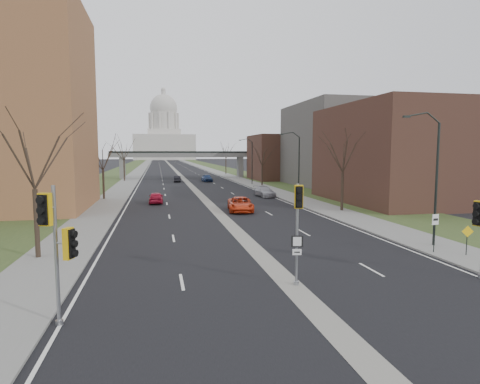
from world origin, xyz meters
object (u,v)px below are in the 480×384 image
object	(u,v)px
car_right_near	(240,204)
car_left_far	(177,179)
speed_limit_sign	(435,226)
signal_pole_left	(57,236)
signal_pole_median	(298,216)
warning_sign	(467,236)
car_right_far	(207,178)
car_right_mid	(265,192)
car_left_near	(156,198)

from	to	relation	value
car_right_near	car_left_far	bearing A→B (deg)	103.04
speed_limit_sign	car_left_far	bearing A→B (deg)	91.11
signal_pole_left	signal_pole_median	world-z (taller)	signal_pole_left
warning_sign	car_right_far	bearing A→B (deg)	109.92
car_left_far	car_right_far	xyz separation A→B (m)	(6.20, -0.42, 0.15)
speed_limit_sign	car_left_far	size ratio (longest dim) A/B	0.60
warning_sign	car_right_far	world-z (taller)	warning_sign
car_right_far	car_right_mid	bearing A→B (deg)	-84.99
warning_sign	car_right_near	bearing A→B (deg)	127.40
signal_pole_median	car_left_far	distance (m)	67.49
car_right_mid	car_right_far	distance (m)	30.41
car_left_far	warning_sign	bearing A→B (deg)	103.50
car_right_near	speed_limit_sign	bearing A→B (deg)	-60.85
signal_pole_left	car_right_far	size ratio (longest dim) A/B	1.10
car_left_near	speed_limit_sign	bearing A→B (deg)	121.80
car_left_far	car_right_far	distance (m)	6.21
signal_pole_left	speed_limit_sign	distance (m)	21.14
signal_pole_left	car_right_far	world-z (taller)	signal_pole_left
signal_pole_median	car_right_mid	size ratio (longest dim) A/B	0.98
car_left_near	car_right_far	world-z (taller)	car_right_far
car_left_near	car_left_far	xyz separation A→B (m)	(4.27, 34.90, -0.07)
car_left_near	car_right_mid	world-z (taller)	car_left_near
warning_sign	signal_pole_median	bearing A→B (deg)	-152.45
warning_sign	speed_limit_sign	bearing A→B (deg)	158.10
signal_pole_left	warning_sign	distance (m)	22.28
signal_pole_median	car_right_near	world-z (taller)	signal_pole_median
warning_sign	car_left_far	size ratio (longest dim) A/B	0.45
car_left_far	car_right_far	size ratio (longest dim) A/B	0.84
car_right_mid	car_right_far	size ratio (longest dim) A/B	1.05
signal_pole_median	car_right_far	xyz separation A→B (m)	(3.98, 66.99, -2.56)
signal_pole_median	warning_sign	bearing A→B (deg)	27.34
car_left_far	car_right_mid	xyz separation A→B (m)	(10.65, -30.50, 0.06)
signal_pole_left	car_left_far	size ratio (longest dim) A/B	1.30
signal_pole_left	signal_pole_median	size ratio (longest dim) A/B	1.06
car_left_far	car_left_near	bearing A→B (deg)	84.29
signal_pole_median	car_right_far	size ratio (longest dim) A/B	1.03
signal_pole_left	speed_limit_sign	bearing A→B (deg)	38.98
car_left_far	car_right_near	distance (m)	43.71
speed_limit_sign	car_left_far	xyz separation A→B (m)	(-12.53, 63.35, -1.10)
signal_pole_median	car_left_far	xyz separation A→B (m)	(-2.22, 67.40, -2.70)
signal_pole_left	car_right_far	distance (m)	70.82
signal_pole_median	car_left_near	distance (m)	33.25
signal_pole_median	car_right_mid	bearing A→B (deg)	89.91
signal_pole_median	car_right_near	bearing A→B (deg)	97.35
speed_limit_sign	car_right_near	bearing A→B (deg)	101.93
car_left_near	car_right_near	distance (m)	12.26
warning_sign	car_right_mid	distance (m)	34.02
car_left_near	car_right_mid	size ratio (longest dim) A/B	0.86
car_left_far	car_right_far	world-z (taller)	car_right_far
car_right_near	car_right_far	world-z (taller)	car_right_far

